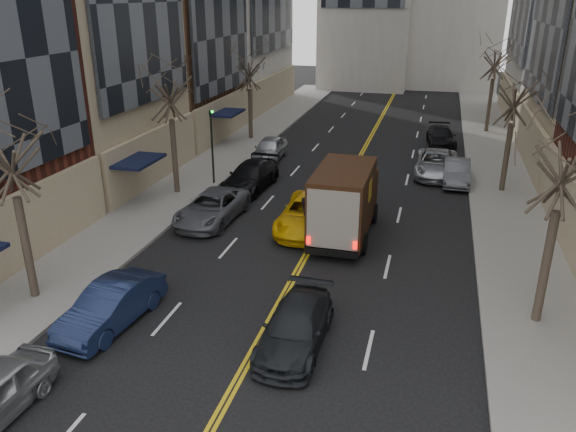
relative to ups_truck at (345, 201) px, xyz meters
name	(u,v)px	position (x,y,z in m)	size (l,w,h in m)	color
sidewalk_left	(220,159)	(-10.20, 10.38, -1.64)	(4.00, 66.00, 0.15)	slate
sidewalk_right	(502,181)	(7.80, 10.38, -1.64)	(4.00, 66.00, 0.15)	slate
tree_lf_near	(5,133)	(-10.00, -8.62, 4.53)	(3.20, 3.20, 8.41)	#382D23
tree_lf_mid	(168,74)	(-10.00, 3.38, 4.88)	(3.20, 3.20, 8.91)	#382D23
tree_lf_far	(249,59)	(-10.00, 16.38, 4.31)	(3.20, 3.20, 8.12)	#382D23
tree_rt_near	(570,138)	(7.60, -5.62, 4.74)	(3.20, 3.20, 8.71)	#382D23
tree_rt_mid	(518,82)	(7.60, 8.38, 4.45)	(3.20, 3.20, 8.32)	#382D23
tree_rt_far	(497,46)	(7.60, 23.38, 5.03)	(3.20, 3.20, 9.11)	#382D23
traffic_signal	(212,138)	(-8.59, 5.38, 1.10)	(0.29, 0.26, 4.70)	black
ups_truck	(345,201)	(0.00, 0.00, 0.00)	(2.57, 6.22, 3.40)	black
observer_sedan	(295,328)	(0.00, -9.01, -1.05)	(1.89, 4.59, 1.33)	black
taxi	(308,214)	(-1.77, 0.41, -0.96)	(2.51, 5.45, 1.51)	#E9AE09
pedestrian	(306,217)	(-1.70, -0.43, -0.76)	(0.70, 0.46, 1.91)	black
parked_lf_b	(111,306)	(-6.30, -9.42, -0.98)	(1.55, 4.44, 1.46)	#121C3A
parked_lf_c	(212,207)	(-6.57, 0.16, -1.00)	(2.36, 5.12, 1.42)	#55565D
parked_lf_d	(250,176)	(-6.30, 5.29, -0.96)	(2.11, 5.18, 1.50)	black
parked_lf_e	(270,149)	(-6.99, 11.39, -0.96)	(1.77, 4.41, 1.50)	#ABAEB3
parked_rt_a	(456,172)	(5.10, 9.42, -1.02)	(1.47, 4.23, 1.39)	#505358
parked_rt_b	(436,163)	(3.91, 10.74, -0.97)	(2.47, 5.36, 1.49)	#ABAEB3
parked_rt_c	(441,137)	(4.12, 18.20, -1.04)	(1.90, 4.67, 1.36)	black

